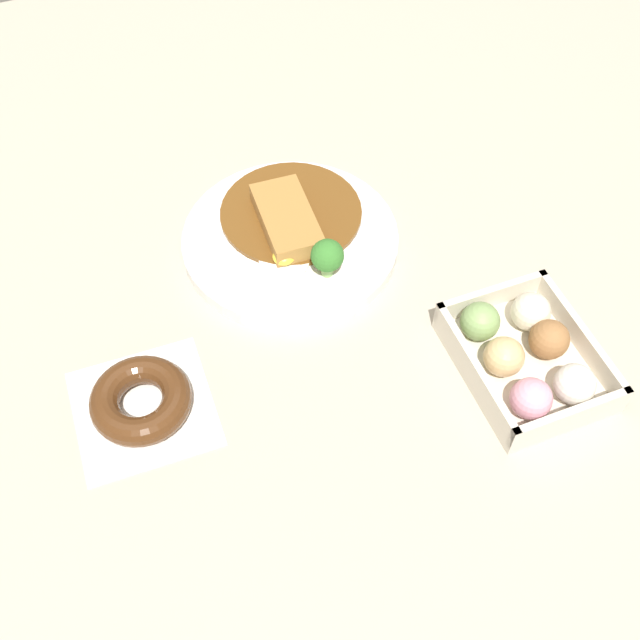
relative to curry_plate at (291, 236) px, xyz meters
The scene contains 4 objects.
ground_plane 0.13m from the curry_plate, 169.25° to the left, with size 1.60×1.60×0.00m, color #B2A893.
curry_plate is the anchor object (origin of this frame).
donut_box 0.32m from the curry_plate, 146.63° to the right, with size 0.17×0.14×0.06m.
chocolate_ring_donut 0.28m from the curry_plate, 125.82° to the left, with size 0.15×0.15×0.03m.
Camera 1 is at (-0.49, 0.18, 0.72)m, focal length 43.81 mm.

